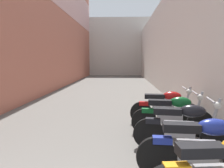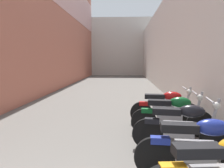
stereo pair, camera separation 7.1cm
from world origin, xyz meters
The scene contains 8 objects.
ground_plane centered at (0.00, 10.66, 0.00)m, with size 41.33×41.33×0.00m, color #66635E.
building_left centered at (-3.15, 12.63, 4.41)m, with size 0.45×25.33×8.73m.
building_right centered at (3.16, 12.66, 2.50)m, with size 0.45×25.33×5.00m.
building_far_end centered at (0.00, 26.33, 3.27)m, with size 8.92×2.00×6.54m, color beige.
motorcycle_second centered at (2.02, 2.47, 0.50)m, with size 1.85×0.58×1.04m.
motorcycle_third centered at (2.02, 3.51, 0.50)m, with size 1.84×0.58×1.04m.
motorcycle_fourth centered at (2.02, 4.41, 0.50)m, with size 1.85×0.58×1.04m.
motorcycle_fifth centered at (2.02, 5.29, 0.50)m, with size 1.85×0.58×1.04m.
Camera 2 is at (0.95, -0.75, 1.72)m, focal length 36.55 mm.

